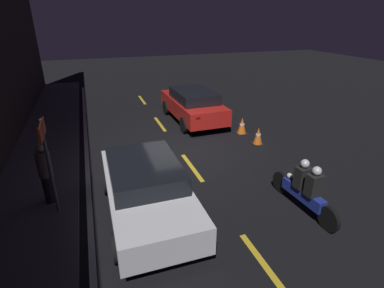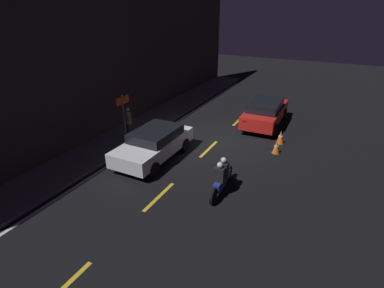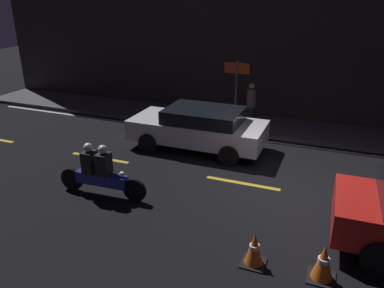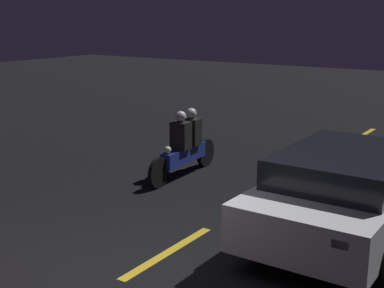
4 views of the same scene
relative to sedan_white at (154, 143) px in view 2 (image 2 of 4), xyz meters
The scene contains 15 objects.
ground_plane 3.56m from the sedan_white, 32.19° to the right, with size 56.00×56.00×0.00m, color black.
raised_curb 4.10m from the sedan_white, 43.22° to the left, with size 28.00×2.24×0.13m.
building_front 5.97m from the sedan_white, 53.87° to the left, with size 28.00×0.30×7.98m.
lane_dash_b 3.24m from the sedan_white, 143.96° to the right, with size 2.00×0.14×0.01m.
lane_dash_c 2.79m from the sedan_white, 43.60° to the right, with size 2.00×0.14×0.01m.
lane_dash_d 6.75m from the sedan_white, 16.06° to the right, with size 2.00×0.14×0.01m.
lane_dash_e 11.13m from the sedan_white, ahead, with size 2.00×0.14×0.01m.
lane_solid_kerb 3.35m from the sedan_white, 25.43° to the left, with size 25.20×0.14×0.01m.
sedan_white is the anchor object (origin of this frame).
taxi_red 7.26m from the sedan_white, 28.20° to the right, with size 4.52×2.02×1.49m.
motorcycle 3.95m from the sedan_white, 107.71° to the right, with size 2.38×0.39×1.37m.
traffic_cone_near 5.72m from the sedan_white, 59.01° to the right, with size 0.45×0.45×0.67m.
traffic_cone_mid 6.38m from the sedan_white, 49.38° to the right, with size 0.49×0.49×0.70m.
pedestrian 2.58m from the sedan_white, 64.01° to the left, with size 0.34×0.34×1.64m.
shop_sign 2.46m from the sedan_white, 74.02° to the left, with size 0.90×0.08×2.40m.
Camera 2 is at (-13.15, -5.25, 6.43)m, focal length 28.00 mm.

